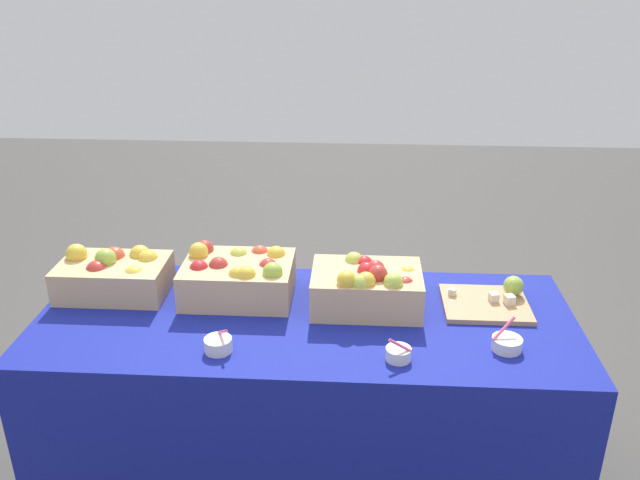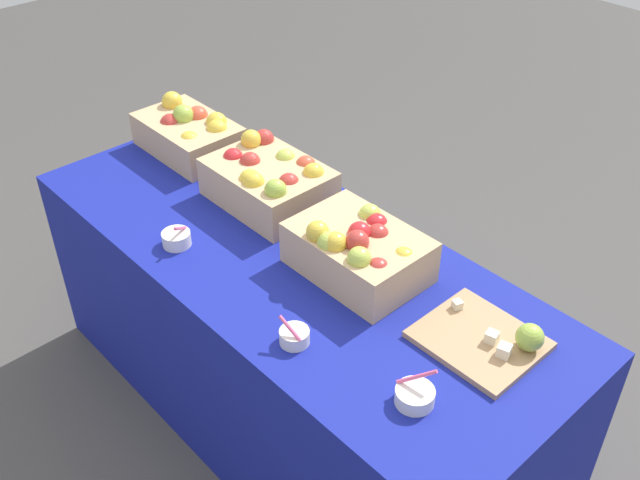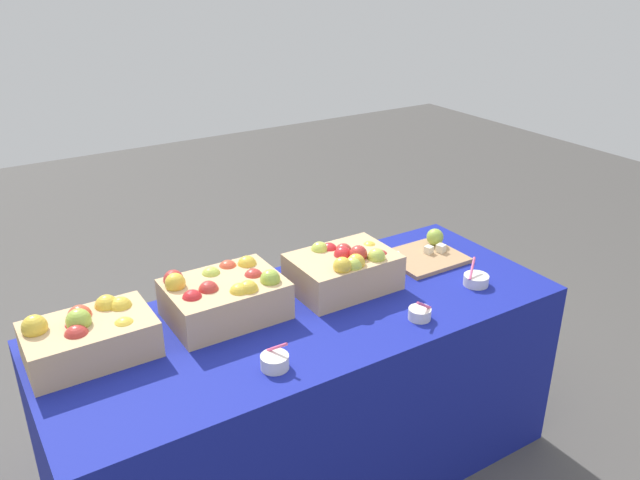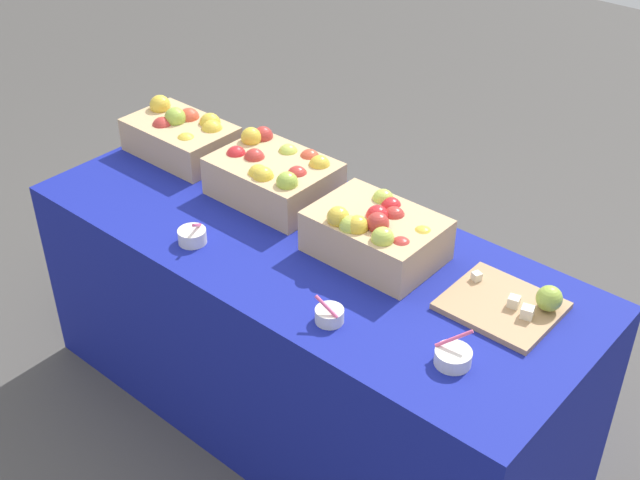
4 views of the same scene
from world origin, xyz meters
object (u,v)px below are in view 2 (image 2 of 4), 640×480
cutting_board_back (490,339)px  sample_bowl_mid (294,336)px  apple_crate_middle (269,180)px  apple_crate_right (359,250)px  sample_bowl_near (177,238)px  sample_bowl_far (415,396)px  apple_crate_left (189,133)px

cutting_board_back → sample_bowl_mid: bearing=-133.6°
apple_crate_middle → apple_crate_right: size_ratio=1.02×
sample_bowl_near → sample_bowl_mid: (0.58, -0.01, -0.00)m
cutting_board_back → sample_bowl_mid: cutting_board_back is taller
sample_bowl_mid → sample_bowl_far: bearing=12.7°
apple_crate_left → apple_crate_middle: bearing=0.0°
apple_crate_middle → sample_bowl_mid: apple_crate_middle is taller
apple_crate_middle → sample_bowl_mid: (0.57, -0.39, -0.06)m
apple_crate_right → cutting_board_back: (0.45, 0.04, -0.06)m
sample_bowl_near → cutting_board_back: bearing=21.1°
apple_crate_right → sample_bowl_near: size_ratio=4.27×
sample_bowl_near → sample_bowl_far: size_ratio=0.90×
sample_bowl_mid → apple_crate_left: bearing=159.6°
cutting_board_back → sample_bowl_mid: (-0.36, -0.37, 0.00)m
sample_bowl_near → sample_bowl_mid: sample_bowl_near is taller
sample_bowl_mid → sample_bowl_far: 0.36m
apple_crate_left → apple_crate_right: size_ratio=1.01×
apple_crate_middle → sample_bowl_near: (-0.00, -0.37, -0.06)m
cutting_board_back → sample_bowl_mid: 0.52m
apple_crate_middle → apple_crate_right: (0.48, -0.05, 0.00)m
sample_bowl_near → apple_crate_middle: bearing=89.6°
sample_bowl_mid → sample_bowl_far: sample_bowl_far is taller
apple_crate_right → sample_bowl_far: bearing=-29.6°
apple_crate_left → sample_bowl_mid: (1.04, -0.39, -0.05)m
cutting_board_back → sample_bowl_far: sample_bowl_far is taller
apple_crate_right → sample_bowl_near: bearing=-146.3°
apple_crate_middle → apple_crate_right: bearing=-6.3°
sample_bowl_mid → sample_bowl_far: (0.35, 0.08, 0.00)m
cutting_board_back → sample_bowl_far: 0.29m
apple_crate_left → sample_bowl_near: 0.60m
cutting_board_back → sample_bowl_near: bearing=-158.9°
apple_crate_right → sample_bowl_far: apple_crate_right is taller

